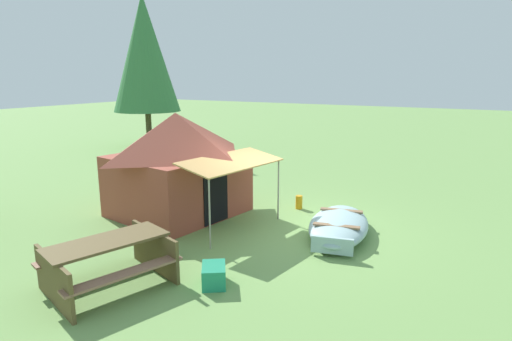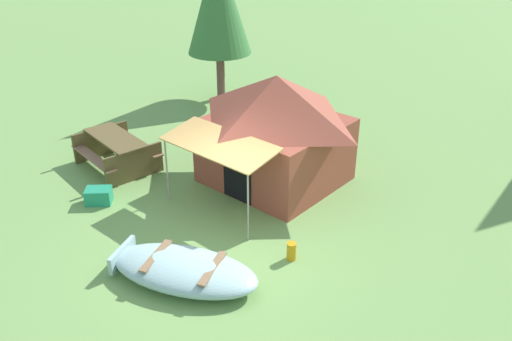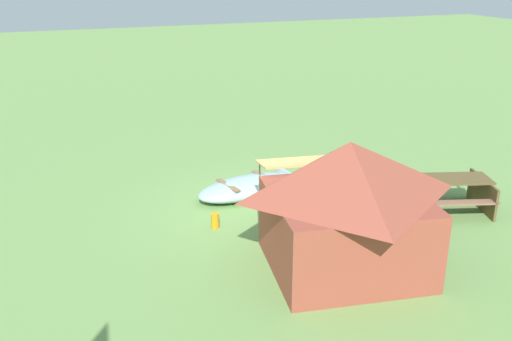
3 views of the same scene
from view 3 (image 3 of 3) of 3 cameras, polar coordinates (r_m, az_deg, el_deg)
name	(u,v)px [view 3 (image 3 of 3)]	position (r m, az deg, el deg)	size (l,w,h in m)	color
ground_plane	(268,214)	(13.00, 1.17, -4.38)	(80.00, 80.00, 0.00)	#6F9850
beached_rowboat	(247,187)	(13.93, -0.93, -1.65)	(2.83, 1.77, 0.42)	#96B6BA
canvas_cabin_tent	(347,204)	(10.43, 9.13, -3.39)	(3.34, 4.03, 2.48)	#994434
picnic_table	(448,190)	(13.74, 18.74, -1.88)	(2.23, 1.96, 0.79)	brown
cooler_box	(380,186)	(14.43, 12.35, -1.56)	(0.53, 0.38, 0.34)	#208C65
fuel_can	(215,221)	(12.30, -4.14, -5.07)	(0.17, 0.17, 0.34)	orange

